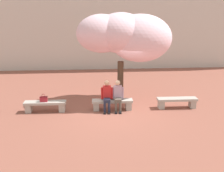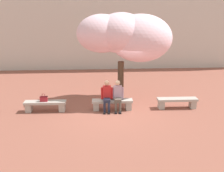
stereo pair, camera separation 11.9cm
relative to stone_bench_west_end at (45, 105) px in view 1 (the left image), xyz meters
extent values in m
plane|color=#8E5142|center=(2.82, 0.00, -0.30)|extent=(100.00, 100.00, 0.00)
cube|color=#ADA89E|center=(0.00, 0.00, 0.10)|extent=(1.73, 0.45, 0.10)
cube|color=#ADA89E|center=(-0.69, 0.01, -0.13)|extent=(0.25, 0.34, 0.35)
cube|color=#ADA89E|center=(0.69, -0.01, -0.13)|extent=(0.25, 0.34, 0.35)
cube|color=#ADA89E|center=(2.82, 0.00, 0.10)|extent=(1.73, 0.45, 0.10)
cube|color=#ADA89E|center=(2.13, 0.01, -0.13)|extent=(0.25, 0.34, 0.35)
cube|color=#ADA89E|center=(3.51, -0.01, -0.13)|extent=(0.25, 0.34, 0.35)
cube|color=#ADA89E|center=(5.64, 0.00, 0.10)|extent=(1.73, 0.45, 0.10)
cube|color=#ADA89E|center=(4.95, 0.01, -0.13)|extent=(0.25, 0.34, 0.35)
cube|color=#ADA89E|center=(6.33, -0.01, -0.13)|extent=(0.25, 0.34, 0.35)
cube|color=black|center=(2.47, -0.41, -0.27)|extent=(0.12, 0.23, 0.06)
cylinder|color=#23283D|center=(2.47, -0.35, -0.06)|extent=(0.10, 0.10, 0.42)
cube|color=black|center=(2.65, -0.43, -0.27)|extent=(0.12, 0.23, 0.06)
cylinder|color=#23283D|center=(2.65, -0.37, -0.06)|extent=(0.10, 0.10, 0.42)
cube|color=#23283D|center=(2.58, -0.18, 0.21)|extent=(0.31, 0.42, 0.12)
cube|color=red|center=(2.59, 0.04, 0.48)|extent=(0.35, 0.24, 0.54)
sphere|color=tan|center=(2.59, 0.04, 0.88)|extent=(0.21, 0.21, 0.21)
cylinder|color=red|center=(2.38, 0.03, 0.44)|extent=(0.09, 0.09, 0.50)
cylinder|color=red|center=(2.80, 0.01, 0.44)|extent=(0.09, 0.09, 0.50)
cube|color=black|center=(2.93, -0.41, -0.27)|extent=(0.11, 0.23, 0.06)
cylinder|color=brown|center=(2.94, -0.35, -0.06)|extent=(0.10, 0.10, 0.42)
cube|color=black|center=(3.11, -0.42, -0.27)|extent=(0.11, 0.23, 0.06)
cylinder|color=brown|center=(3.12, -0.36, -0.06)|extent=(0.10, 0.10, 0.42)
cube|color=brown|center=(3.04, -0.18, 0.21)|extent=(0.30, 0.41, 0.12)
cube|color=#B293A8|center=(3.05, 0.04, 0.48)|extent=(0.35, 0.24, 0.54)
sphere|color=beige|center=(3.05, 0.04, 0.88)|extent=(0.21, 0.21, 0.21)
cylinder|color=#B293A8|center=(2.84, 0.03, 0.44)|extent=(0.09, 0.09, 0.50)
cylinder|color=#B293A8|center=(3.26, 0.01, 0.44)|extent=(0.09, 0.09, 0.50)
cube|color=#A3232D|center=(-0.04, -0.01, 0.26)|extent=(0.30, 0.14, 0.22)
cube|color=maroon|center=(-0.04, -0.02, 0.35)|extent=(0.30, 0.15, 0.04)
torus|color=maroon|center=(-0.04, -0.01, 0.42)|extent=(0.14, 0.02, 0.14)
cylinder|color=#473323|center=(3.30, 1.27, 0.62)|extent=(0.28, 0.28, 1.85)
ellipsoid|color=#F4CCDB|center=(3.30, 1.27, 2.84)|extent=(2.38, 2.56, 1.79)
ellipsoid|color=#F4CCDB|center=(2.44, 1.19, 2.82)|extent=(2.24, 1.93, 1.68)
ellipsoid|color=#F4CCDB|center=(4.16, 1.16, 2.61)|extent=(2.82, 2.50, 2.11)
camera|label=1|loc=(1.96, -10.48, 3.75)|focal=42.00mm
camera|label=2|loc=(2.08, -10.49, 3.75)|focal=42.00mm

